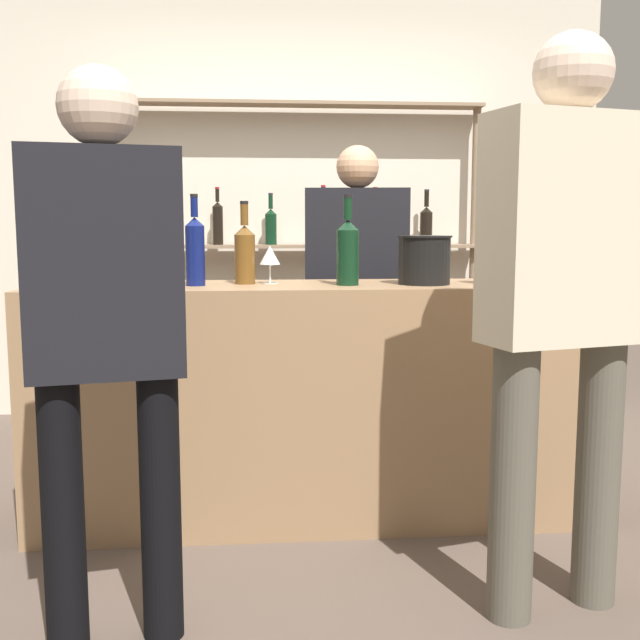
{
  "coord_description": "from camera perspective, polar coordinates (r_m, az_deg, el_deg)",
  "views": [
    {
      "loc": [
        -0.25,
        -2.97,
        1.2
      ],
      "look_at": [
        0.0,
        0.0,
        0.82
      ],
      "focal_mm": 42.0,
      "sensor_mm": 36.0,
      "label": 1
    }
  ],
  "objects": [
    {
      "name": "ground_plane",
      "position": [
        3.22,
        -0.0,
        -14.59
      ],
      "size": [
        16.0,
        16.0,
        0.0
      ],
      "primitive_type": "plane",
      "color": "brown"
    },
    {
      "name": "bar_counter",
      "position": [
        3.07,
        -0.0,
        -6.24
      ],
      "size": [
        2.28,
        0.53,
        0.96
      ],
      "primitive_type": "cube",
      "color": "#997551",
      "rests_on": "ground_plane"
    },
    {
      "name": "back_wall",
      "position": [
        4.85,
        -1.88,
        9.68
      ],
      "size": [
        3.88,
        0.12,
        2.8
      ],
      "primitive_type": "cube",
      "color": "beige",
      "rests_on": "ground_plane"
    },
    {
      "name": "back_shelf",
      "position": [
        4.67,
        -1.58,
        8.27
      ],
      "size": [
        2.29,
        0.18,
        1.93
      ],
      "color": "#897056",
      "rests_on": "ground_plane"
    },
    {
      "name": "counter_bottle_0",
      "position": [
        3.2,
        16.77,
        4.94
      ],
      "size": [
        0.08,
        0.08,
        0.31
      ],
      "color": "brown",
      "rests_on": "bar_counter"
    },
    {
      "name": "counter_bottle_1",
      "position": [
        2.95,
        2.12,
        5.33
      ],
      "size": [
        0.09,
        0.09,
        0.35
      ],
      "color": "black",
      "rests_on": "bar_counter"
    },
    {
      "name": "counter_bottle_2",
      "position": [
        2.94,
        -17.94,
        4.64
      ],
      "size": [
        0.08,
        0.08,
        0.32
      ],
      "color": "black",
      "rests_on": "bar_counter"
    },
    {
      "name": "counter_bottle_3",
      "position": [
        2.96,
        -9.5,
        5.32
      ],
      "size": [
        0.07,
        0.07,
        0.35
      ],
      "color": "#0F1956",
      "rests_on": "bar_counter"
    },
    {
      "name": "counter_bottle_4",
      "position": [
        3.02,
        -5.76,
        5.14
      ],
      "size": [
        0.08,
        0.08,
        0.33
      ],
      "color": "brown",
      "rests_on": "bar_counter"
    },
    {
      "name": "wine_glass",
      "position": [
        3.03,
        -3.84,
        4.89
      ],
      "size": [
        0.08,
        0.08,
        0.15
      ],
      "color": "silver",
      "rests_on": "bar_counter"
    },
    {
      "name": "ice_bucket",
      "position": [
        3.02,
        7.96,
        4.56
      ],
      "size": [
        0.22,
        0.22,
        0.19
      ],
      "color": "black",
      "rests_on": "bar_counter"
    },
    {
      "name": "cork_jar",
      "position": [
        3.1,
        12.68,
        4.11
      ],
      "size": [
        0.11,
        0.11,
        0.15
      ],
      "color": "silver",
      "rests_on": "bar_counter"
    },
    {
      "name": "server_behind_counter",
      "position": [
        3.7,
        2.82,
        2.78
      ],
      "size": [
        0.52,
        0.28,
        1.58
      ],
      "rotation": [
        0.0,
        0.0,
        -1.69
      ],
      "color": "black",
      "rests_on": "ground_plane"
    },
    {
      "name": "customer_right",
      "position": [
        2.34,
        18.11,
        2.54
      ],
      "size": [
        0.53,
        0.33,
        1.75
      ],
      "rotation": [
        0.0,
        0.0,
        1.83
      ],
      "color": "#575347",
      "rests_on": "ground_plane"
    },
    {
      "name": "customer_left",
      "position": [
        2.13,
        -16.03,
        0.36
      ],
      "size": [
        0.44,
        0.26,
        1.62
      ],
      "rotation": [
        0.0,
        0.0,
        1.77
      ],
      "color": "black",
      "rests_on": "ground_plane"
    }
  ]
}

